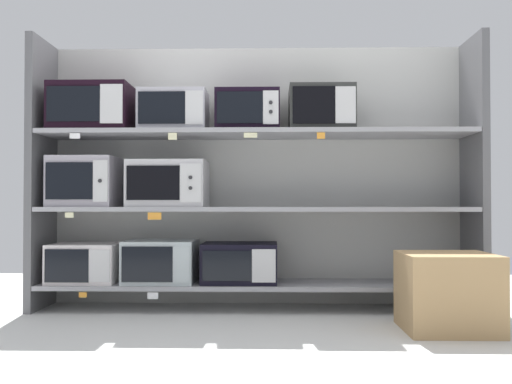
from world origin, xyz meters
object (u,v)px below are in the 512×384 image
microwave_4 (169,184)px  shipping_carton (447,292)px  microwave_8 (321,109)px  microwave_1 (161,261)px  microwave_6 (174,111)px  microwave_0 (86,263)px  microwave_2 (240,263)px  microwave_3 (86,182)px  microwave_7 (248,112)px  microwave_5 (93,109)px

microwave_4 → shipping_carton: bearing=-21.5°
shipping_carton → microwave_8: bearing=134.4°
microwave_1 → microwave_6: (0.08, 0.00, 1.01)m
microwave_4 → microwave_6: bearing=-0.3°
microwave_0 → microwave_2: size_ratio=0.90×
microwave_8 → microwave_3: bearing=180.0°
microwave_6 → microwave_7: microwave_6 is taller
microwave_8 → microwave_4: bearing=180.0°
microwave_6 → microwave_8: size_ratio=1.05×
microwave_2 → microwave_4: size_ratio=0.97×
microwave_6 → microwave_8: (1.00, -0.00, 0.01)m
microwave_4 → microwave_5: (-0.52, 0.00, 0.51)m
microwave_8 → shipping_carton: (0.64, -0.66, -1.13)m
microwave_3 → microwave_7: 1.20m
microwave_7 → shipping_carton: microwave_7 is taller
microwave_2 → shipping_carton: microwave_2 is taller
microwave_5 → shipping_carton: microwave_5 is taller
microwave_3 → microwave_4: (0.57, -0.00, -0.01)m
microwave_0 → microwave_5: 1.05m
microwave_8 → microwave_7: bearing=180.0°
microwave_0 → microwave_1: (0.51, -0.00, 0.01)m
microwave_1 → microwave_0: bearing=180.0°
microwave_0 → microwave_3: microwave_3 is taller
microwave_4 → shipping_carton: microwave_4 is taller
microwave_0 → microwave_3: size_ratio=1.04×
microwave_4 → microwave_5: 0.73m
microwave_7 → shipping_carton: 1.72m
microwave_4 → microwave_8: (1.03, -0.00, 0.50)m
microwave_0 → microwave_4: bearing=0.0°
microwave_1 → microwave_2: bearing=0.0°
microwave_0 → microwave_6: (0.59, 0.00, 1.02)m
microwave_6 → microwave_3: bearing=180.0°
microwave_2 → microwave_5: bearing=180.0°
microwave_0 → microwave_5: microwave_5 is taller
shipping_carton → microwave_3: bearing=163.6°
microwave_2 → shipping_carton: bearing=-28.9°
microwave_2 → microwave_7: (0.05, -0.00, 1.02)m
microwave_2 → microwave_5: (-1.00, 0.00, 1.04)m
microwave_2 → microwave_3: microwave_3 is taller
microwave_3 → microwave_7: size_ratio=1.01×
microwave_6 → microwave_0: bearing=-180.0°
microwave_3 → microwave_6: size_ratio=0.95×
microwave_1 → microwave_4: (0.05, 0.00, 0.52)m
microwave_3 → microwave_5: microwave_5 is taller
microwave_4 → microwave_8: bearing=-0.0°
microwave_4 → microwave_7: size_ratio=1.21×
microwave_3 → shipping_carton: bearing=-16.4°
microwave_0 → microwave_7: bearing=0.0°
microwave_8 → shipping_carton: microwave_8 is taller
microwave_4 → shipping_carton: 1.91m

